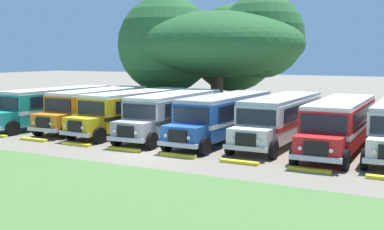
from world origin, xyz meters
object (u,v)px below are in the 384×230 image
(parked_bus_slot_4, at_px, (225,115))
(parked_bus_slot_6, at_px, (340,122))
(parked_bus_slot_1, at_px, (98,106))
(broad_shade_tree, at_px, (215,44))
(parked_bus_slot_2, at_px, (135,109))
(parked_bus_slot_3, at_px, (174,112))
(parked_bus_slot_5, at_px, (281,117))
(parked_bus_slot_0, at_px, (56,105))

(parked_bus_slot_4, xyz_separation_m, parked_bus_slot_6, (7.06, -0.09, 0.00))
(parked_bus_slot_1, height_order, broad_shade_tree, broad_shade_tree)
(broad_shade_tree, bearing_deg, parked_bus_slot_2, -93.62)
(parked_bus_slot_2, height_order, broad_shade_tree, broad_shade_tree)
(parked_bus_slot_3, bearing_deg, parked_bus_slot_5, 94.08)
(parked_bus_slot_3, xyz_separation_m, parked_bus_slot_5, (7.07, 0.72, 0.00))
(parked_bus_slot_0, xyz_separation_m, parked_bus_slot_2, (6.98, 0.32, 0.00))
(parked_bus_slot_1, xyz_separation_m, parked_bus_slot_4, (10.44, -0.58, 0.00))
(parked_bus_slot_0, distance_m, parked_bus_slot_3, 10.25)
(parked_bus_slot_2, relative_size, broad_shade_tree, 0.67)
(parked_bus_slot_0, relative_size, parked_bus_slot_6, 1.01)
(parked_bus_slot_4, xyz_separation_m, parked_bus_slot_5, (3.41, 0.75, 0.00))
(parked_bus_slot_3, bearing_deg, parked_bus_slot_0, -90.98)
(parked_bus_slot_0, xyz_separation_m, parked_bus_slot_5, (17.32, 0.85, 0.00))
(parked_bus_slot_0, relative_size, broad_shade_tree, 0.67)
(parked_bus_slot_2, bearing_deg, parked_bus_slot_1, -91.79)
(parked_bus_slot_0, relative_size, parked_bus_slot_5, 1.01)
(parked_bus_slot_0, xyz_separation_m, parked_bus_slot_3, (10.25, 0.13, 0.00))
(broad_shade_tree, bearing_deg, parked_bus_slot_4, -61.84)
(parked_bus_slot_1, relative_size, parked_bus_slot_5, 1.00)
(parked_bus_slot_2, height_order, parked_bus_slot_3, same)
(parked_bus_slot_3, bearing_deg, broad_shade_tree, -169.31)
(parked_bus_slot_6, bearing_deg, parked_bus_slot_3, -91.49)
(parked_bus_slot_3, bearing_deg, parked_bus_slot_6, 87.65)
(parked_bus_slot_5, height_order, broad_shade_tree, broad_shade_tree)
(parked_bus_slot_5, bearing_deg, parked_bus_slot_2, -86.92)
(parked_bus_slot_2, xyz_separation_m, parked_bus_slot_5, (10.34, 0.54, 0.00))
(parked_bus_slot_2, height_order, parked_bus_slot_5, same)
(parked_bus_slot_5, xyz_separation_m, broad_shade_tree, (-9.62, 10.86, 4.71))
(parked_bus_slot_1, height_order, parked_bus_slot_5, same)
(parked_bus_slot_1, bearing_deg, broad_shade_tree, 157.39)
(parked_bus_slot_0, relative_size, parked_bus_slot_4, 1.01)
(parked_bus_slot_1, bearing_deg, parked_bus_slot_3, 83.74)
(parked_bus_slot_4, relative_size, parked_bus_slot_6, 1.00)
(parked_bus_slot_5, relative_size, parked_bus_slot_6, 1.00)
(parked_bus_slot_1, height_order, parked_bus_slot_4, same)
(parked_bus_slot_1, distance_m, parked_bus_slot_3, 6.80)
(broad_shade_tree, bearing_deg, parked_bus_slot_6, -41.39)
(parked_bus_slot_4, relative_size, broad_shade_tree, 0.67)
(parked_bus_slot_5, bearing_deg, parked_bus_slot_4, -77.56)
(parked_bus_slot_2, relative_size, parked_bus_slot_4, 1.01)
(parked_bus_slot_0, height_order, parked_bus_slot_3, same)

